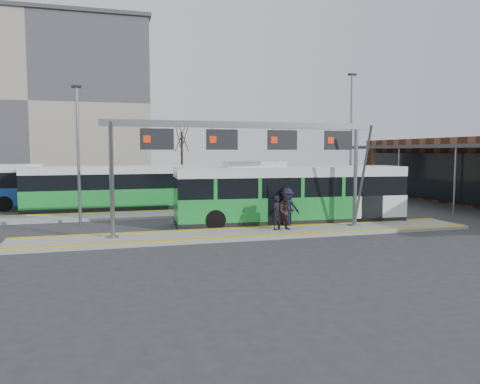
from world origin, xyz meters
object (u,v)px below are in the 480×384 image
object	(u,v)px
hero_bus	(290,195)
gantry	(246,144)
passenger_b	(286,212)
passenger_c	(287,207)
passenger_a	(277,213)

from	to	relation	value
hero_bus	gantry	bearing A→B (deg)	-140.12
hero_bus	passenger_b	size ratio (longest dim) A/B	7.28
passenger_c	passenger_b	bearing A→B (deg)	-107.11
passenger_a	passenger_b	distance (m)	0.42
gantry	passenger_c	world-z (taller)	gantry
passenger_a	gantry	bearing A→B (deg)	146.46
passenger_a	passenger_c	xyz separation A→B (m)	(0.89, 0.94, 0.14)
gantry	hero_bus	size ratio (longest dim) A/B	1.03
gantry	passenger_b	xyz separation A→B (m)	(1.97, -0.19, -3.28)
passenger_a	passenger_c	world-z (taller)	passenger_c
hero_bus	passenger_b	distance (m)	2.93
passenger_a	passenger_c	bearing A→B (deg)	16.83
gantry	passenger_c	bearing A→B (deg)	19.07
passenger_a	passenger_b	xyz separation A→B (m)	(0.41, -0.09, 0.04)
gantry	hero_bus	distance (m)	4.86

